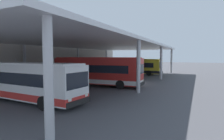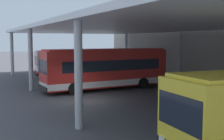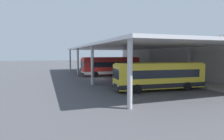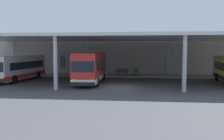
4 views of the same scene
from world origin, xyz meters
name	(u,v)px [view 3 (image 3 of 4)]	position (x,y,z in m)	size (l,w,h in m)	color
ground_plane	(98,79)	(0.00, 0.00, 0.00)	(200.00, 200.00, 0.00)	#47474C
platform_kerb	(158,76)	(0.00, 11.75, 0.09)	(42.00, 4.50, 0.18)	gray
station_building_facade	(173,58)	(0.00, 15.00, 3.37)	(48.00, 1.60, 6.74)	#ADA399
canopy_shelter	(128,48)	(0.00, 5.50, 5.31)	(40.00, 17.00, 5.55)	silver
bus_nearest_bay	(103,64)	(-13.41, 4.64, 1.66)	(3.18, 10.66, 3.17)	white
bus_second_bay	(111,66)	(-3.80, 3.53, 1.84)	(3.06, 11.43, 3.57)	red
bus_middle_bay	(159,76)	(12.65, 3.83, 1.66)	(3.20, 10.67, 3.17)	yellow
bench_waiting	(157,72)	(-0.66, 11.82, 0.66)	(1.80, 0.45, 0.92)	#4C515B
trash_bin	(162,73)	(1.47, 11.69, 0.68)	(0.52, 0.52, 0.98)	#236638
banner_sign	(133,63)	(-9.51, 10.94, 1.98)	(0.70, 0.12, 3.20)	#B2B2B7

